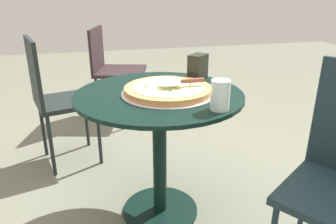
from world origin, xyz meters
TOP-DOWN VIEW (x-y plane):
  - ground_plane at (0.00, 0.00)m, footprint 10.00×10.00m
  - patio_table at (0.00, 0.00)m, footprint 0.80×0.80m
  - pizza_on_tray at (0.04, -0.02)m, footprint 0.44×0.44m
  - pizza_server at (0.10, -0.05)m, footprint 0.21×0.08m
  - drinking_cup at (0.19, -0.28)m, footprint 0.08×0.08m
  - napkin_dispenser at (0.26, 0.19)m, footprint 0.13×0.13m
  - patio_chair_near at (-0.55, 0.70)m, footprint 0.46×0.46m
  - patio_chair_corner at (-0.11, 1.49)m, footprint 0.54×0.54m

SIDE VIEW (x-z plane):
  - ground_plane at x=0.00m, z-range 0.00..0.00m
  - patio_chair_corner at x=-0.11m, z-range 0.08..0.91m
  - patio_table at x=0.00m, z-range 0.16..0.85m
  - patio_chair_near at x=-0.55m, z-range 0.07..0.94m
  - pizza_on_tray at x=0.04m, z-range 0.68..0.73m
  - pizza_server at x=0.10m, z-range 0.74..0.75m
  - drinking_cup at x=0.19m, z-range 0.69..0.81m
  - napkin_dispenser at x=0.26m, z-range 0.69..0.82m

